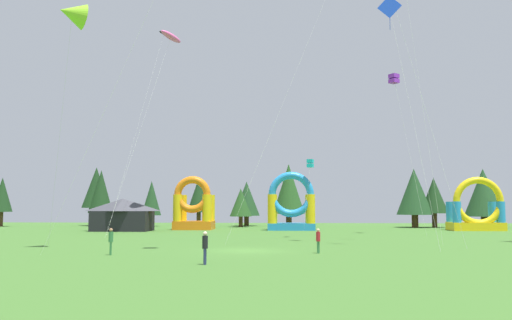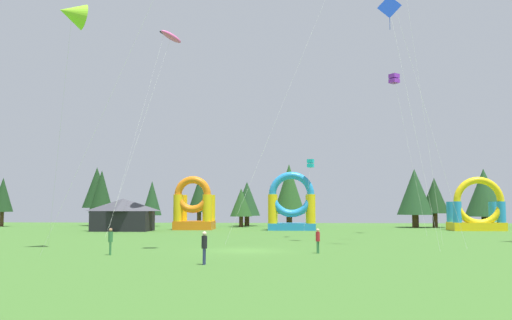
% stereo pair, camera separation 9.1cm
% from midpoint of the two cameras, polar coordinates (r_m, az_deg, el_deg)
% --- Properties ---
extents(ground_plane, '(120.00, 120.00, 0.00)m').
position_cam_midpoint_polar(ground_plane, '(36.20, -1.09, -9.72)').
color(ground_plane, '#3D6B28').
extents(kite_cyan_box, '(1.41, 3.23, 8.76)m').
position_cam_midpoint_polar(kite_cyan_box, '(65.58, 5.92, -0.37)').
color(kite_cyan_box, '#19B7CC').
rests_on(kite_cyan_box, ground_plane).
extents(kite_pink_parafoil, '(5.40, 11.35, 23.69)m').
position_cam_midpoint_polar(kite_pink_parafoil, '(64.97, -9.06, 12.95)').
color(kite_pink_parafoil, '#EA599E').
rests_on(kite_pink_parafoil, ground_plane).
extents(kite_lime_delta, '(4.15, 4.90, 17.69)m').
position_cam_midpoint_polar(kite_lime_delta, '(41.25, -19.11, 14.64)').
color(kite_lime_delta, '#8CD826').
rests_on(kite_lime_delta, ground_plane).
extents(kite_blue_diamond, '(2.87, 4.25, 18.72)m').
position_cam_midpoint_polar(kite_blue_diamond, '(43.39, 14.24, 15.37)').
color(kite_blue_diamond, blue).
rests_on(kite_blue_diamond, ground_plane).
extents(kite_black_parafoil, '(3.76, 11.65, 25.27)m').
position_cam_midpoint_polar(kite_black_parafoil, '(69.96, -9.80, 13.25)').
color(kite_black_parafoil, black).
rests_on(kite_black_parafoil, ground_plane).
extents(kite_purple_box, '(2.96, 3.58, 17.42)m').
position_cam_midpoint_polar(kite_purple_box, '(60.60, 14.67, 8.43)').
color(kite_purple_box, purple).
rests_on(kite_purple_box, ground_plane).
extents(person_near_camera, '(0.34, 0.34, 1.64)m').
position_cam_midpoint_polar(person_near_camera, '(34.12, -15.30, -8.20)').
color(person_near_camera, '#33723F').
rests_on(person_near_camera, ground_plane).
extents(person_midfield, '(0.32, 0.32, 1.69)m').
position_cam_midpoint_polar(person_midfield, '(27.71, -5.48, -9.07)').
color(person_midfield, navy).
rests_on(person_midfield, ground_plane).
extents(person_far_side, '(0.36, 0.36, 1.56)m').
position_cam_midpoint_polar(person_far_side, '(34.38, 6.74, -8.39)').
color(person_far_side, '#33723F').
rests_on(person_far_side, ground_plane).
extents(inflatable_blue_arch, '(5.87, 4.02, 7.28)m').
position_cam_midpoint_polar(inflatable_blue_arch, '(66.84, 3.89, -5.18)').
color(inflatable_blue_arch, '#268CD8').
rests_on(inflatable_blue_arch, ground_plane).
extents(inflatable_red_slide, '(6.26, 3.71, 6.59)m').
position_cam_midpoint_polar(inflatable_red_slide, '(70.92, 22.71, -5.21)').
color(inflatable_red_slide, yellow).
rests_on(inflatable_red_slide, ground_plane).
extents(inflatable_yellow_castle, '(4.91, 4.18, 6.81)m').
position_cam_midpoint_polar(inflatable_yellow_castle, '(68.78, -6.65, -5.34)').
color(inflatable_yellow_castle, orange).
rests_on(inflatable_yellow_castle, ground_plane).
extents(festival_tent, '(6.76, 4.38, 3.92)m').
position_cam_midpoint_polar(festival_tent, '(66.64, -14.07, -5.73)').
color(festival_tent, black).
rests_on(festival_tent, ground_plane).
extents(tree_row_0, '(3.05, 3.05, 7.25)m').
position_cam_midpoint_polar(tree_row_0, '(87.59, -25.54, -3.41)').
color(tree_row_0, '#4C331E').
rests_on(tree_row_0, ground_plane).
extents(tree_row_1, '(4.24, 4.24, 9.06)m').
position_cam_midpoint_polar(tree_row_1, '(86.06, -16.72, -2.88)').
color(tree_row_1, '#4C331E').
rests_on(tree_row_1, ground_plane).
extents(tree_row_2, '(3.71, 3.71, 8.51)m').
position_cam_midpoint_polar(tree_row_2, '(84.63, -16.24, -3.30)').
color(tree_row_2, '#4C331E').
rests_on(tree_row_2, ground_plane).
extents(tree_row_3, '(2.96, 2.96, 6.81)m').
position_cam_midpoint_polar(tree_row_3, '(81.84, -11.09, -4.06)').
color(tree_row_3, '#4C331E').
rests_on(tree_row_3, ground_plane).
extents(tree_row_4, '(3.51, 3.51, 7.41)m').
position_cam_midpoint_polar(tree_row_4, '(81.25, -6.09, -3.75)').
color(tree_row_4, '#4C331E').
rests_on(tree_row_4, ground_plane).
extents(tree_row_5, '(3.24, 3.24, 5.58)m').
position_cam_midpoint_polar(tree_row_5, '(77.34, -1.57, -4.60)').
color(tree_row_5, '#4C331E').
rests_on(tree_row_5, ground_plane).
extents(tree_row_6, '(4.06, 4.06, 6.76)m').
position_cam_midpoint_polar(tree_row_6, '(81.43, -0.95, -4.19)').
color(tree_row_6, '#4C331E').
rests_on(tree_row_6, ground_plane).
extents(tree_row_7, '(4.81, 4.81, 9.42)m').
position_cam_midpoint_polar(tree_row_7, '(81.08, 3.61, -3.13)').
color(tree_row_7, '#4C331E').
rests_on(tree_row_7, ground_plane).
extents(tree_row_8, '(5.04, 5.04, 8.32)m').
position_cam_midpoint_polar(tree_row_8, '(78.64, 16.72, -3.30)').
color(tree_row_8, '#4C331E').
rests_on(tree_row_8, ground_plane).
extents(tree_row_9, '(3.88, 3.88, 7.05)m').
position_cam_midpoint_polar(tree_row_9, '(79.54, 18.66, -3.66)').
color(tree_row_9, '#4C331E').
rests_on(tree_row_9, ground_plane).
extents(tree_row_10, '(5.42, 5.42, 8.30)m').
position_cam_midpoint_polar(tree_row_10, '(81.54, 23.34, -3.24)').
color(tree_row_10, '#4C331E').
rests_on(tree_row_10, ground_plane).
extents(tree_row_11, '(2.73, 2.73, 6.58)m').
position_cam_midpoint_polar(tree_row_11, '(86.50, 23.70, -3.78)').
color(tree_row_11, '#4C331E').
rests_on(tree_row_11, ground_plane).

